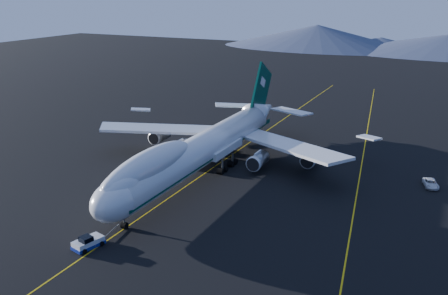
% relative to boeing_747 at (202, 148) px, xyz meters
% --- Properties ---
extents(ground, '(500.00, 500.00, 0.00)m').
position_rel_boeing_747_xyz_m(ground, '(-0.00, -0.03, -5.81)').
color(ground, black).
rests_on(ground, ground).
extents(taxiway_line_main, '(0.25, 220.00, 0.01)m').
position_rel_boeing_747_xyz_m(taxiway_line_main, '(-0.00, -0.03, -5.80)').
color(taxiway_line_main, gold).
rests_on(taxiway_line_main, ground).
extents(taxiway_line_side, '(28.08, 198.09, 0.01)m').
position_rel_boeing_747_xyz_m(taxiway_line_side, '(30.00, 9.97, -5.80)').
color(taxiway_line_side, gold).
rests_on(taxiway_line_side, ground).
extents(boeing_747, '(59.62, 72.43, 19.37)m').
position_rel_boeing_747_xyz_m(boeing_747, '(0.00, 0.00, 0.00)').
color(boeing_747, silver).
rests_on(boeing_747, ground).
extents(pushback_tug, '(3.58, 5.14, 2.04)m').
position_rel_boeing_747_xyz_m(pushback_tug, '(-1.20, -33.81, -5.17)').
color(pushback_tug, silver).
rests_on(pushback_tug, ground).
extents(service_van, '(3.76, 5.64, 1.44)m').
position_rel_boeing_747_xyz_m(service_van, '(43.03, 13.73, -5.10)').
color(service_van, silver).
rests_on(service_van, ground).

